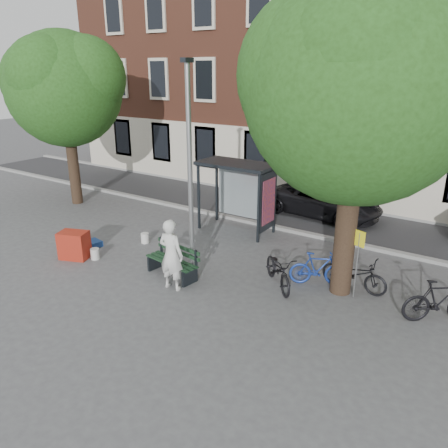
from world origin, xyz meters
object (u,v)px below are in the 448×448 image
lamppost (190,185)px  bike_d (440,301)px  bench (173,262)px  painter (171,255)px  bike_b (318,269)px  car_dark (324,201)px  bike_c (278,270)px  red_stand (74,245)px  bus_shelter (247,182)px  notice_sign (358,250)px  bike_a (354,273)px

lamppost → bike_d: lamppost is taller
bench → bike_d: bike_d is taller
painter → bike_d: (6.50, 2.30, -0.47)m
bike_b → car_dark: 6.34m
bike_c → red_stand: (-6.41, -1.92, -0.05)m
lamppost → painter: (0.00, -0.93, -1.76)m
bus_shelter → red_stand: 6.38m
lamppost → car_dark: 7.86m
notice_sign → bus_shelter: bearing=173.8°
bus_shelter → red_stand: bus_shelter is taller
bench → notice_sign: (4.90, 1.72, 0.96)m
painter → bike_b: painter is taller
bike_b → notice_sign: (1.10, -0.13, 0.89)m
painter → bike_a: (4.26, 2.76, -0.53)m
bike_d → notice_sign: bearing=52.1°
bench → car_dark: car_dark is taller
painter → notice_sign: bearing=-155.9°
bench → bike_c: 3.12m
lamppost → bench: lamppost is taller
bench → red_stand: 3.58m
lamppost → bench: size_ratio=3.30×
lamppost → bike_a: bearing=23.3°
bus_shelter → painter: bearing=-83.1°
lamppost → bike_a: 5.17m
painter → red_stand: size_ratio=2.27×
bike_a → car_dark: size_ratio=0.39×
lamppost → bike_a: (4.26, 1.83, -2.29)m
bike_d → notice_sign: 2.25m
painter → bike_b: (3.31, 2.49, -0.53)m
bike_b → red_stand: 7.76m
lamppost → notice_sign: bearing=17.9°
bike_a → red_stand: (-8.24, -2.93, -0.04)m
red_stand → car_dark: bearing=59.4°
bus_shelter → bike_c: (3.03, -3.29, -1.42)m
bus_shelter → bench: size_ratio=1.54×
notice_sign → bike_d: bearing=20.6°
bike_c → car_dark: 6.81m
painter → bench: painter is taller
bike_a → bike_d: bike_d is taller
bike_b → bike_c: bike_c is taller
painter → car_dark: 8.50m
bench → notice_sign: 5.28m
car_dark → bike_d: bearing=-133.0°
bench → bike_b: bike_b is taller
notice_sign → bike_c: bearing=-141.1°
notice_sign → lamppost: bearing=-140.2°
bike_b → bike_d: 3.20m
notice_sign → painter: bearing=-129.9°
bike_a → car_dark: car_dark is taller
painter → notice_sign: painter is taller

